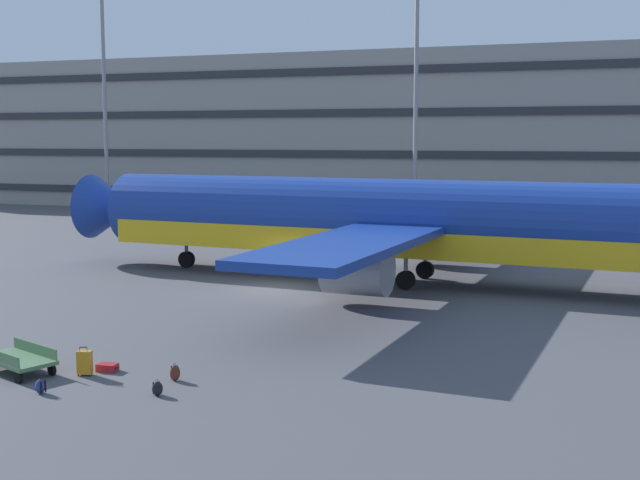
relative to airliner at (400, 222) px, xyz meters
The scene contains 11 objects.
ground_plane 7.20m from the airliner, 143.59° to the right, with size 600.00×600.00×0.00m, color #4C4C51.
terminal_structure 41.89m from the airliner, 97.26° to the left, with size 131.12×14.91×15.20m.
airliner is the anchor object (origin of this frame).
light_mast_far_left 46.71m from the airliner, 141.93° to the left, with size 1.80×0.50×23.78m.
light_mast_left 30.97m from the airliner, 101.69° to the left, with size 1.80×0.50×26.14m.
suitcase_small 19.35m from the airliner, 103.94° to the right, with size 0.66×0.46×0.24m.
suitcase_laid_flat 20.01m from the airliner, 104.55° to the right, with size 0.48×0.33×0.91m.
backpack_upright 20.51m from the airliner, 95.22° to the right, with size 0.38×0.38×0.46m.
backpack_orange 19.12m from the airliner, 96.36° to the right, with size 0.36×0.35×0.53m.
backpack_large 21.95m from the airliner, 103.54° to the right, with size 0.32×0.33×0.47m.
baggage_cart 21.08m from the airliner, 109.88° to the right, with size 3.32×2.15×0.82m.
Camera 1 is at (15.32, -36.16, 7.21)m, focal length 46.70 mm.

